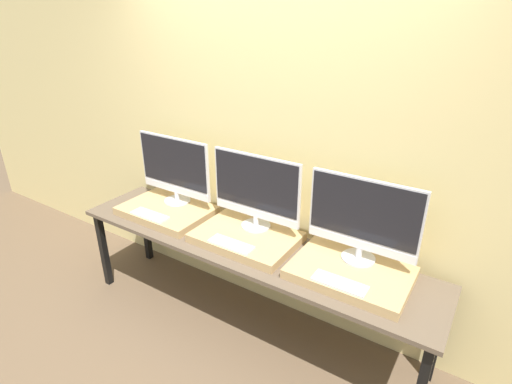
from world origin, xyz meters
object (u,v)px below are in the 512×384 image
monitor_center (256,190)px  monitor_right (363,218)px  monitor_left (174,168)px  keyboard_right (340,283)px  keyboard_left (150,215)px  keyboard_center (231,244)px

monitor_center → monitor_right: same height
monitor_left → monitor_center: (0.76, 0.00, 0.00)m
monitor_center → keyboard_right: 0.86m
monitor_left → monitor_center: same height
keyboard_left → monitor_right: monitor_right is taller
keyboard_left → keyboard_right: same height
keyboard_left → keyboard_center: same height
monitor_left → keyboard_left: (0.00, -0.30, -0.28)m
monitor_right → keyboard_center: bearing=-158.4°
keyboard_center → keyboard_left: bearing=180.0°
monitor_center → keyboard_center: 0.41m
keyboard_right → keyboard_left: bearing=180.0°
monitor_left → keyboard_left: size_ratio=2.16×
monitor_left → monitor_right: same height
keyboard_left → monitor_center: (0.76, 0.30, 0.28)m
monitor_right → keyboard_right: monitor_right is taller
monitor_left → keyboard_right: bearing=-11.2°
monitor_right → monitor_center: bearing=180.0°
keyboard_left → monitor_left: bearing=90.0°
monitor_left → monitor_right: bearing=0.0°
keyboard_center → keyboard_right: (0.76, 0.00, 0.00)m
monitor_left → keyboard_left: monitor_left is taller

